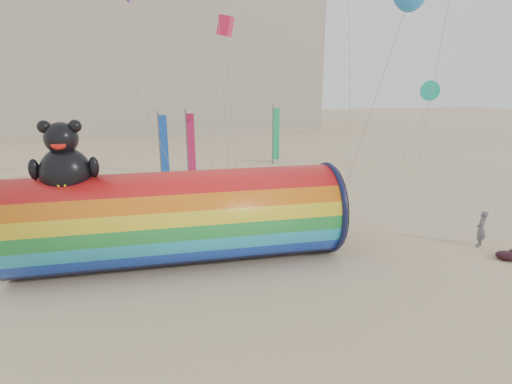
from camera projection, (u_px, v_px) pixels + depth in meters
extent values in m
plane|color=#CCB58C|center=(252.00, 255.00, 17.23)|extent=(160.00, 160.00, 0.00)
cube|color=#B7AD99|center=(100.00, 59.00, 55.28)|extent=(60.00, 15.00, 20.00)
cube|color=#28303D|center=(90.00, 52.00, 48.04)|extent=(59.50, 0.12, 17.00)
cylinder|color=red|center=(181.00, 217.00, 16.28)|extent=(13.00, 3.79, 3.79)
torus|color=#0F1438|center=(327.00, 207.00, 17.58)|extent=(0.26, 3.97, 3.97)
cylinder|color=black|center=(330.00, 207.00, 17.61)|extent=(0.06, 3.75, 3.75)
ellipsoid|color=black|center=(66.00, 173.00, 14.88)|extent=(1.85, 1.66, 1.95)
ellipsoid|color=yellow|center=(62.00, 180.00, 14.35)|extent=(0.95, 0.42, 0.83)
sphere|color=black|center=(61.00, 138.00, 14.52)|extent=(1.19, 1.19, 1.19)
sphere|color=black|center=(44.00, 127.00, 14.30)|extent=(0.48, 0.48, 0.48)
sphere|color=black|center=(75.00, 126.00, 14.51)|extent=(0.48, 0.48, 0.48)
ellipsoid|color=red|center=(58.00, 145.00, 14.11)|extent=(0.52, 0.19, 0.33)
ellipsoid|color=black|center=(34.00, 169.00, 14.51)|extent=(0.39, 0.39, 0.78)
ellipsoid|color=black|center=(94.00, 167.00, 14.93)|extent=(0.39, 0.39, 0.78)
imported|color=#58595F|center=(481.00, 229.00, 17.95)|extent=(0.73, 0.69, 1.68)
ellipsoid|color=black|center=(507.00, 256.00, 16.84)|extent=(0.91, 0.77, 0.32)
cylinder|color=#59595E|center=(160.00, 148.00, 28.55)|extent=(0.10, 0.10, 5.20)
cube|color=#184AB5|center=(164.00, 147.00, 28.60)|extent=(0.56, 0.06, 4.50)
cylinder|color=#59595E|center=(187.00, 145.00, 29.75)|extent=(0.10, 0.10, 5.20)
cube|color=#BB1A51|center=(191.00, 144.00, 29.79)|extent=(0.56, 0.06, 4.50)
cylinder|color=#59595E|center=(273.00, 135.00, 35.09)|extent=(0.10, 0.10, 5.20)
cube|color=#1AAB66|center=(276.00, 134.00, 35.14)|extent=(0.56, 0.06, 4.50)
cone|color=#19CFAD|center=(433.00, 90.00, 29.90)|extent=(1.47, 1.47, 1.33)
cube|color=#EA1A4B|center=(225.00, 26.00, 22.19)|extent=(0.66, 0.66, 1.05)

